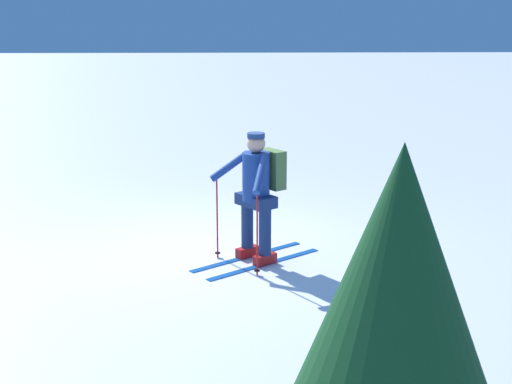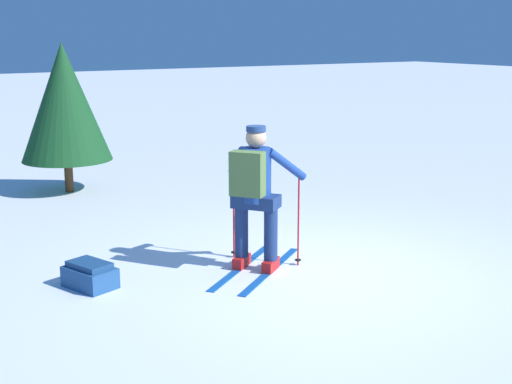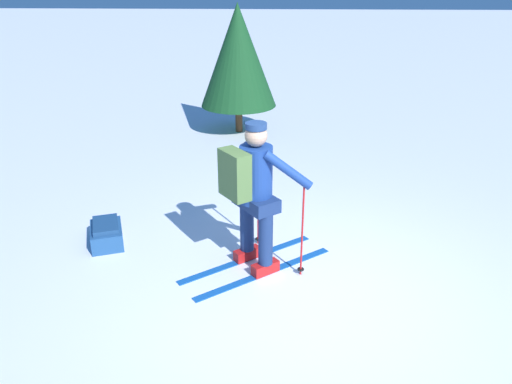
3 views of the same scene
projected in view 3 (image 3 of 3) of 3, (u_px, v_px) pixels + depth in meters
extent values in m
plane|color=white|center=(309.00, 290.00, 5.00)|extent=(80.00, 80.00, 0.00)
cube|color=#144C9E|center=(247.00, 259.00, 5.53)|extent=(1.41, 1.10, 0.01)
cube|color=red|center=(247.00, 254.00, 5.51)|extent=(0.31, 0.27, 0.12)
cylinder|color=navy|center=(247.00, 223.00, 5.35)|extent=(0.15, 0.15, 0.65)
cube|color=#144C9E|center=(265.00, 273.00, 5.27)|extent=(1.41, 1.10, 0.01)
cube|color=red|center=(265.00, 268.00, 5.25)|extent=(0.31, 0.27, 0.12)
cylinder|color=navy|center=(266.00, 236.00, 5.09)|extent=(0.15, 0.15, 0.65)
cube|color=navy|center=(256.00, 201.00, 5.09)|extent=(0.52, 0.57, 0.14)
cylinder|color=navy|center=(256.00, 175.00, 4.97)|extent=(0.33, 0.33, 0.59)
sphere|color=tan|center=(256.00, 136.00, 4.80)|extent=(0.22, 0.22, 0.22)
cylinder|color=navy|center=(256.00, 126.00, 4.77)|extent=(0.21, 0.21, 0.06)
cube|color=#4C6B38|center=(235.00, 174.00, 4.82)|extent=(0.35, 0.39, 0.47)
cylinder|color=red|center=(258.00, 203.00, 5.64)|extent=(0.02, 0.02, 1.06)
cylinder|color=black|center=(258.00, 239.00, 5.83)|extent=(0.07, 0.07, 0.01)
cylinder|color=navy|center=(254.00, 153.00, 5.24)|extent=(0.21, 0.50, 0.40)
cylinder|color=red|center=(302.00, 230.00, 5.05)|extent=(0.02, 0.02, 1.06)
cylinder|color=black|center=(301.00, 269.00, 5.24)|extent=(0.07, 0.07, 0.01)
cylinder|color=navy|center=(288.00, 170.00, 4.80)|extent=(0.49, 0.10, 0.40)
cube|color=navy|center=(107.00, 235.00, 5.81)|extent=(0.51, 0.62, 0.21)
cube|color=navy|center=(105.00, 225.00, 5.76)|extent=(0.41, 0.51, 0.06)
cylinder|color=#4C331E|center=(239.00, 118.00, 9.83)|extent=(0.14, 0.14, 0.53)
cone|color=#14421E|center=(238.00, 56.00, 9.34)|extent=(1.45, 1.45, 1.89)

